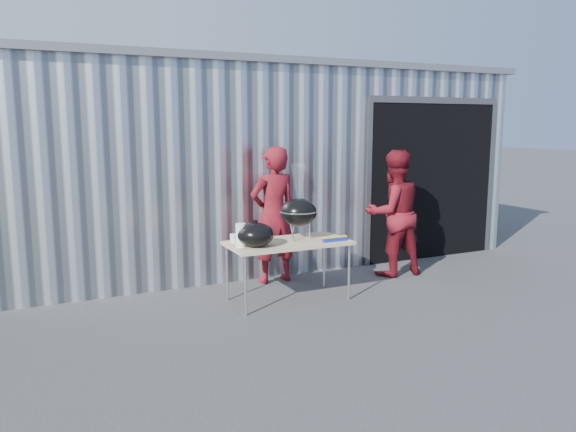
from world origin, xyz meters
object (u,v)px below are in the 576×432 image
folding_table (288,245)px  person_bystander (393,213)px  person_cook (274,215)px  kettle_grill (298,207)px

folding_table → person_bystander: person_bystander is taller
person_cook → person_bystander: (1.71, -0.40, -0.03)m
person_cook → kettle_grill: bearing=84.8°
person_bystander → folding_table: bearing=17.2°
kettle_grill → person_bystander: size_ratio=0.52×
kettle_grill → person_cook: (0.02, 0.80, -0.22)m
folding_table → kettle_grill: 0.49m
kettle_grill → person_bystander: 1.79m
kettle_grill → folding_table: bearing=-160.6°
person_bystander → kettle_grill: bearing=16.6°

